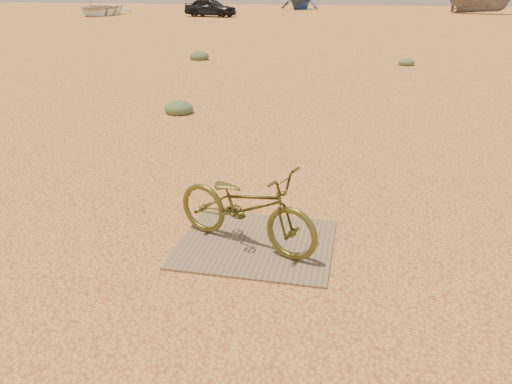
% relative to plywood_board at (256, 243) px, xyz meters
% --- Properties ---
extents(ground, '(120.00, 120.00, 0.00)m').
position_rel_plywood_board_xyz_m(ground, '(-0.18, -0.47, -0.01)').
color(ground, '#DFA253').
rests_on(ground, ground).
extents(plywood_board, '(1.48, 1.29, 0.02)m').
position_rel_plywood_board_xyz_m(plywood_board, '(0.00, 0.00, 0.00)').
color(plywood_board, '#725F4E').
rests_on(plywood_board, ground).
extents(bicycle, '(1.62, 1.04, 0.81)m').
position_rel_plywood_board_xyz_m(bicycle, '(-0.09, -0.05, 0.41)').
color(bicycle, '#4F5020').
rests_on(bicycle, plywood_board).
extents(car, '(4.24, 2.40, 1.36)m').
position_rel_plywood_board_xyz_m(car, '(-10.96, 34.86, 0.67)').
color(car, black).
rests_on(car, ground).
extents(boat_near_left, '(4.11, 5.64, 1.14)m').
position_rel_plywood_board_xyz_m(boat_near_left, '(-20.18, 34.72, 0.56)').
color(boat_near_left, silver).
rests_on(boat_near_left, ground).
extents(boat_mid_right, '(5.64, 4.06, 2.05)m').
position_rel_plywood_board_xyz_m(boat_mid_right, '(9.99, 43.31, 1.01)').
color(boat_mid_right, slate).
rests_on(boat_mid_right, ground).
extents(kale_a, '(0.56, 0.56, 0.31)m').
position_rel_plywood_board_xyz_m(kale_a, '(-2.60, 4.95, -0.01)').
color(kale_a, '#5E7550').
rests_on(kale_a, ground).
extents(kale_b, '(0.50, 0.50, 0.28)m').
position_rel_plywood_board_xyz_m(kale_b, '(2.19, 12.37, -0.01)').
color(kale_b, '#5E7550').
rests_on(kale_b, ground).
extents(kale_c, '(0.65, 0.65, 0.36)m').
position_rel_plywood_board_xyz_m(kale_c, '(-4.54, 12.22, -0.01)').
color(kale_c, '#5E7550').
rests_on(kale_c, ground).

